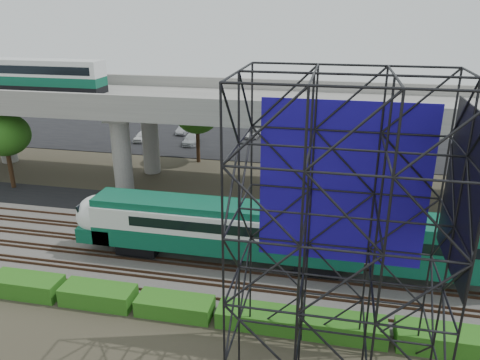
# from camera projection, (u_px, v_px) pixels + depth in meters

# --- Properties ---
(ground) EXTENTS (140.00, 140.00, 0.00)m
(ground) POSITION_uv_depth(u_px,v_px,m) (182.00, 274.00, 32.40)
(ground) COLOR #474233
(ground) RESTS_ON ground
(ballast_bed) EXTENTS (90.00, 12.00, 0.20)m
(ballast_bed) POSITION_uv_depth(u_px,v_px,m) (191.00, 258.00, 34.20)
(ballast_bed) COLOR slate
(ballast_bed) RESTS_ON ground
(service_road) EXTENTS (90.00, 5.00, 0.08)m
(service_road) POSITION_uv_depth(u_px,v_px,m) (220.00, 212.00, 42.00)
(service_road) COLOR black
(service_road) RESTS_ON ground
(parking_lot) EXTENTS (90.00, 18.00, 0.08)m
(parking_lot) POSITION_uv_depth(u_px,v_px,m) (262.00, 142.00, 63.53)
(parking_lot) COLOR black
(parking_lot) RESTS_ON ground
(harbor_water) EXTENTS (140.00, 40.00, 0.03)m
(harbor_water) POSITION_uv_depth(u_px,v_px,m) (282.00, 109.00, 83.69)
(harbor_water) COLOR #476174
(harbor_water) RESTS_ON ground
(rail_tracks) EXTENTS (90.00, 9.52, 0.16)m
(rail_tracks) POSITION_uv_depth(u_px,v_px,m) (191.00, 256.00, 34.13)
(rail_tracks) COLOR #472D1E
(rail_tracks) RESTS_ON ballast_bed
(commuter_train) EXTENTS (29.30, 3.06, 4.30)m
(commuter_train) POSITION_uv_depth(u_px,v_px,m) (255.00, 230.00, 32.30)
(commuter_train) COLOR black
(commuter_train) RESTS_ON rail_tracks
(overpass) EXTENTS (80.00, 12.00, 12.40)m
(overpass) POSITION_uv_depth(u_px,v_px,m) (218.00, 109.00, 44.44)
(overpass) COLOR #9E9B93
(overpass) RESTS_ON ground
(scaffold_tower) EXTENTS (9.36, 6.36, 15.00)m
(scaffold_tower) POSITION_uv_depth(u_px,v_px,m) (340.00, 248.00, 20.48)
(scaffold_tower) COLOR black
(scaffold_tower) RESTS_ON ground
(hedge_strip) EXTENTS (34.60, 1.80, 1.20)m
(hedge_strip) POSITION_uv_depth(u_px,v_px,m) (175.00, 305.00, 28.07)
(hedge_strip) COLOR #245F15
(hedge_strip) RESTS_ON ground
(trees) EXTENTS (40.94, 16.94, 7.69)m
(trees) POSITION_uv_depth(u_px,v_px,m) (187.00, 134.00, 46.15)
(trees) COLOR #382314
(trees) RESTS_ON ground
(suv) EXTENTS (5.40, 4.07, 1.36)m
(suv) POSITION_uv_depth(u_px,v_px,m) (166.00, 202.00, 42.33)
(suv) COLOR black
(suv) RESTS_ON service_road
(parked_cars) EXTENTS (36.87, 9.36, 1.28)m
(parked_cars) POSITION_uv_depth(u_px,v_px,m) (266.00, 139.00, 62.57)
(parked_cars) COLOR white
(parked_cars) RESTS_ON parking_lot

